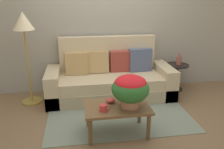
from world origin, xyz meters
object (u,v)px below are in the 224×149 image
coffee_table (117,110)px  potted_plant (130,88)px  side_table (177,72)px  floor_lamp (24,30)px  couch (110,79)px  coffee_mug (103,108)px  table_vase (179,60)px  snack_bowl (111,100)px

coffee_table → potted_plant: 0.36m
side_table → floor_lamp: bearing=-176.6°
couch → floor_lamp: floor_lamp is taller
coffee_table → coffee_mug: bearing=-149.3°
coffee_mug → table_vase: size_ratio=0.61×
side_table → floor_lamp: 2.91m
potted_plant → snack_bowl: 0.36m
snack_bowl → table_vase: table_vase is taller
floor_lamp → coffee_mug: (1.12, -1.34, -0.81)m
side_table → floor_lamp: floor_lamp is taller
side_table → snack_bowl: 1.98m
snack_bowl → floor_lamp: bearing=138.4°
floor_lamp → coffee_mug: size_ratio=11.53×
potted_plant → table_vase: bearing=47.5°
potted_plant → snack_bowl: bearing=145.3°
couch → table_vase: size_ratio=10.26×
side_table → couch: bearing=-176.2°
snack_bowl → side_table: bearing=39.9°
side_table → potted_plant: size_ratio=1.08×
coffee_table → potted_plant: size_ratio=1.78×
coffee_table → snack_bowl: snack_bowl is taller
potted_plant → coffee_table: bearing=164.2°
snack_bowl → table_vase: (1.53, 1.25, 0.16)m
coffee_mug → couch: bearing=78.3°
couch → side_table: size_ratio=4.34×
couch → potted_plant: (0.07, -1.34, 0.35)m
coffee_table → side_table: (1.45, 1.38, 0.01)m
couch → snack_bowl: (-0.17, -1.18, 0.12)m
side_table → potted_plant: (-1.28, -1.43, 0.31)m
coffee_mug → snack_bowl: coffee_mug is taller
coffee_table → table_vase: 2.02m
floor_lamp → coffee_table: bearing=-42.9°
couch → snack_bowl: couch is taller
couch → table_vase: 1.39m
side_table → table_vase: 0.25m
coffee_mug → potted_plant: bearing=10.9°
coffee_mug → table_vase: bearing=41.9°
coffee_table → side_table: 2.00m
couch → side_table: couch is taller
coffee_table → floor_lamp: size_ratio=0.55×
floor_lamp → couch: bearing=3.0°
coffee_mug → side_table: bearing=42.4°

